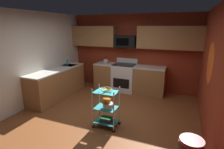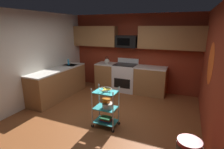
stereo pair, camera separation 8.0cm
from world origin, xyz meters
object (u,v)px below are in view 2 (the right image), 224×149
fruit_bowl (105,90)px  dish_soap_bottle (68,62)px  rolling_cart (106,108)px  kettle (107,61)px  microwave (127,41)px  oven_range (125,77)px  mixing_bowl_large (108,105)px  mixing_bowl_small (106,100)px  book_stack (106,119)px

fruit_bowl → dish_soap_bottle: size_ratio=1.36×
rolling_cart → kettle: bearing=114.2°
microwave → kettle: (-0.69, -0.11, -0.70)m
oven_range → fruit_bowl: oven_range is taller
mixing_bowl_large → mixing_bowl_small: mixing_bowl_small is taller
rolling_cart → dish_soap_bottle: bearing=143.3°
mixing_bowl_small → dish_soap_bottle: bearing=143.8°
microwave → oven_range: bearing=-89.7°
microwave → fruit_bowl: 2.65m
microwave → dish_soap_bottle: (-1.77, -0.89, -0.68)m
microwave → dish_soap_bottle: bearing=-153.3°
rolling_cart → mixing_bowl_large: (0.05, 0.00, 0.07)m
rolling_cart → fruit_bowl: (0.00, 0.00, 0.42)m
oven_range → mixing_bowl_small: 2.40m
fruit_bowl → mixing_bowl_large: fruit_bowl is taller
oven_range → rolling_cart: size_ratio=1.20×
oven_range → mixing_bowl_large: bearing=-79.9°
mixing_bowl_small → oven_range: bearing=99.1°
book_stack → dish_soap_bottle: size_ratio=1.34×
book_stack → dish_soap_bottle: (-2.15, 1.60, 0.85)m
mixing_bowl_small → book_stack: size_ratio=0.68×
microwave → dish_soap_bottle: size_ratio=3.50×
microwave → rolling_cart: microwave is taller
rolling_cart → mixing_bowl_small: (0.00, 0.03, 0.17)m
microwave → kettle: microwave is taller
fruit_bowl → mixing_bowl_small: (0.00, 0.03, -0.26)m
oven_range → mixing_bowl_small: oven_range is taller
fruit_bowl → mixing_bowl_large: (0.05, 0.00, -0.36)m
rolling_cart → book_stack: (-0.00, 0.00, -0.28)m
oven_range → mixing_bowl_large: (0.42, -2.39, 0.04)m
mixing_bowl_large → kettle: bearing=115.1°
mixing_bowl_large → book_stack: size_ratio=0.94×
oven_range → microwave: bearing=90.3°
fruit_bowl → mixing_bowl_small: fruit_bowl is taller
mixing_bowl_large → dish_soap_bottle: dish_soap_bottle is taller
rolling_cart → book_stack: size_ratio=3.41×
mixing_bowl_small → kettle: kettle is taller
microwave → mixing_bowl_small: bearing=-81.2°
book_stack → kettle: (-1.07, 2.38, 0.82)m
microwave → dish_soap_bottle: 2.10m
dish_soap_bottle → microwave: bearing=26.7°
mixing_bowl_small → book_stack: (-0.00, -0.03, -0.45)m
book_stack → dish_soap_bottle: bearing=143.3°
microwave → fruit_bowl: microwave is taller
oven_range → rolling_cart: 2.42m
mixing_bowl_large → kettle: (-1.12, 2.38, 0.48)m
rolling_cart → mixing_bowl_small: rolling_cart is taller
mixing_bowl_small → kettle: bearing=114.5°
book_stack → mixing_bowl_large: bearing=0.0°
oven_range → microwave: 1.23m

